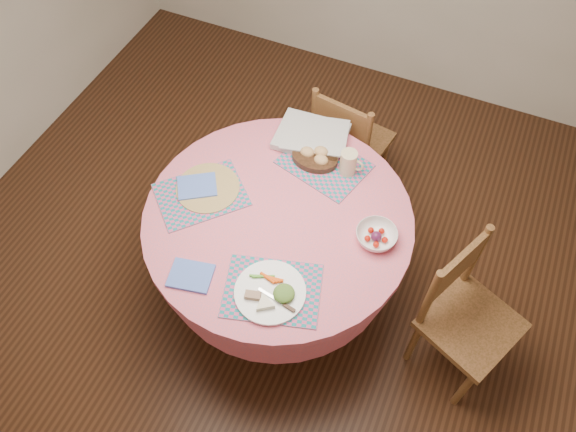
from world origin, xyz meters
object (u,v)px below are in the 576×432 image
(fruit_bowl, at_px, (376,236))
(dinner_plate, at_px, (271,293))
(bread_bowl, at_px, (315,157))
(latte_mug, at_px, (349,163))
(wicker_trivet, at_px, (208,188))
(chair_right, at_px, (465,314))
(dining_table, at_px, (279,239))
(chair_back, at_px, (348,142))

(fruit_bowl, bearing_deg, dinner_plate, -125.45)
(bread_bowl, relative_size, latte_mug, 1.80)
(latte_mug, bearing_deg, wicker_trivet, -147.47)
(chair_right, distance_m, dinner_plate, 0.94)
(dining_table, xyz_separation_m, wicker_trivet, (-0.37, 0.01, 0.20))
(chair_back, distance_m, latte_mug, 0.61)
(dinner_plate, bearing_deg, fruit_bowl, 54.55)
(latte_mug, bearing_deg, chair_back, 106.94)
(chair_right, bearing_deg, chair_back, 71.55)
(chair_back, height_order, latte_mug, latte_mug)
(bread_bowl, relative_size, fruit_bowl, 1.15)
(chair_right, relative_size, wicker_trivet, 2.91)
(dining_table, bearing_deg, wicker_trivet, 178.40)
(chair_back, relative_size, wicker_trivet, 2.85)
(dining_table, xyz_separation_m, bread_bowl, (0.03, 0.37, 0.23))
(latte_mug, distance_m, fruit_bowl, 0.40)
(wicker_trivet, xyz_separation_m, latte_mug, (0.57, 0.36, 0.06))
(bread_bowl, distance_m, fruit_bowl, 0.52)
(dining_table, xyz_separation_m, dinner_plate, (0.14, -0.37, 0.22))
(chair_right, bearing_deg, wicker_trivet, 115.02)
(dining_table, height_order, chair_right, chair_right)
(fruit_bowl, bearing_deg, wicker_trivet, -176.59)
(wicker_trivet, relative_size, dinner_plate, 1.00)
(fruit_bowl, bearing_deg, latte_mug, 128.34)
(dinner_plate, height_order, fruit_bowl, same)
(dining_table, relative_size, chair_back, 1.45)
(chair_back, distance_m, wicker_trivet, 0.97)
(chair_right, xyz_separation_m, bread_bowl, (-0.90, 0.34, 0.33))
(chair_back, height_order, fruit_bowl, chair_back)
(chair_right, distance_m, chair_back, 1.18)
(fruit_bowl, bearing_deg, bread_bowl, 143.01)
(dinner_plate, distance_m, fruit_bowl, 0.53)
(chair_right, height_order, wicker_trivet, chair_right)
(chair_right, xyz_separation_m, wicker_trivet, (-1.30, -0.02, 0.30))
(dining_table, xyz_separation_m, chair_back, (0.06, 0.83, -0.11))
(wicker_trivet, bearing_deg, dining_table, -1.60)
(chair_back, distance_m, dinner_plate, 1.25)
(chair_right, relative_size, dinner_plate, 2.92)
(wicker_trivet, xyz_separation_m, fruit_bowl, (0.81, 0.05, 0.02))
(chair_back, bearing_deg, chair_right, 146.87)
(dinner_plate, bearing_deg, bread_bowl, 98.30)
(dining_table, relative_size, bread_bowl, 5.39)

